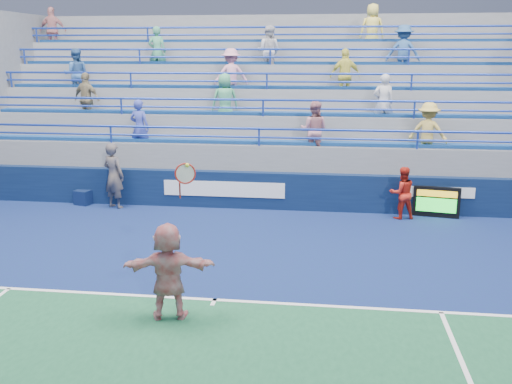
# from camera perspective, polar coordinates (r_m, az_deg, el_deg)

# --- Properties ---
(ground) EXTENTS (120.00, 120.00, 0.00)m
(ground) POSITION_cam_1_polar(r_m,az_deg,el_deg) (10.86, -4.15, -10.81)
(ground) COLOR #333538
(sponsor_wall) EXTENTS (18.00, 0.32, 1.10)m
(sponsor_wall) POSITION_cam_1_polar(r_m,az_deg,el_deg) (16.77, 0.23, 0.15)
(sponsor_wall) COLOR #0A1737
(sponsor_wall) RESTS_ON ground
(bleacher_stand) EXTENTS (18.00, 5.61, 6.13)m
(bleacher_stand) POSITION_cam_1_polar(r_m,az_deg,el_deg) (20.26, 1.55, 5.40)
(bleacher_stand) COLOR slate
(bleacher_stand) RESTS_ON ground
(serve_speed_board) EXTENTS (1.27, 0.35, 0.87)m
(serve_speed_board) POSITION_cam_1_polar(r_m,az_deg,el_deg) (16.69, 17.59, -0.97)
(serve_speed_board) COLOR black
(serve_speed_board) RESTS_ON ground
(judge_chair) EXTENTS (0.56, 0.57, 0.80)m
(judge_chair) POSITION_cam_1_polar(r_m,az_deg,el_deg) (18.07, -16.80, -0.40)
(judge_chair) COLOR #0C1A3E
(judge_chair) RESTS_ON ground
(tennis_player) EXTENTS (1.66, 0.78, 2.77)m
(tennis_player) POSITION_cam_1_polar(r_m,az_deg,el_deg) (9.98, -8.75, -7.81)
(tennis_player) COLOR silver
(tennis_player) RESTS_ON ground
(line_judge) EXTENTS (0.84, 0.71, 1.95)m
(line_judge) POSITION_cam_1_polar(r_m,az_deg,el_deg) (17.28, -14.04, 1.59)
(line_judge) COLOR #141D38
(line_judge) RESTS_ON ground
(ball_girl) EXTENTS (0.83, 0.71, 1.47)m
(ball_girl) POSITION_cam_1_polar(r_m,az_deg,el_deg) (16.22, 14.40, -0.10)
(ball_girl) COLOR red
(ball_girl) RESTS_ON ground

